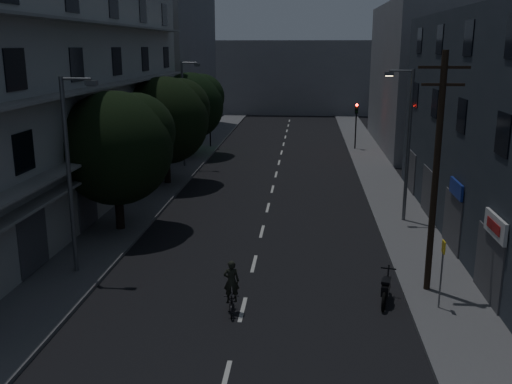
# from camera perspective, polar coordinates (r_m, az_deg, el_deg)

# --- Properties ---
(ground) EXTENTS (160.00, 160.00, 0.00)m
(ground) POSITION_cam_1_polar(r_m,az_deg,el_deg) (38.54, 1.70, 0.47)
(ground) COLOR black
(ground) RESTS_ON ground
(sidewalk_left) EXTENTS (3.00, 90.00, 0.15)m
(sidewalk_left) POSITION_cam_1_polar(r_m,az_deg,el_deg) (39.66, -9.18, 0.80)
(sidewalk_left) COLOR #565659
(sidewalk_left) RESTS_ON ground
(sidewalk_right) EXTENTS (3.00, 90.00, 0.15)m
(sidewalk_right) POSITION_cam_1_polar(r_m,az_deg,el_deg) (38.84, 12.82, 0.33)
(sidewalk_right) COLOR #565659
(sidewalk_right) RESTS_ON ground
(lane_markings) EXTENTS (0.15, 60.50, 0.01)m
(lane_markings) POSITION_cam_1_polar(r_m,az_deg,el_deg) (44.63, 2.18, 2.40)
(lane_markings) COLOR beige
(lane_markings) RESTS_ON ground
(building_left) EXTENTS (7.00, 36.00, 14.00)m
(building_left) POSITION_cam_1_polar(r_m,az_deg,el_deg) (33.55, -20.16, 9.64)
(building_left) COLOR #A4A4A0
(building_left) RESTS_ON ground
(building_far_left) EXTENTS (6.00, 20.00, 16.00)m
(building_far_left) POSITION_cam_1_polar(r_m,az_deg,el_deg) (62.00, -8.36, 13.08)
(building_far_left) COLOR slate
(building_far_left) RESTS_ON ground
(building_far_right) EXTENTS (6.00, 20.00, 13.00)m
(building_far_right) POSITION_cam_1_polar(r_m,az_deg,el_deg) (55.30, 15.60, 11.01)
(building_far_right) COLOR slate
(building_far_right) RESTS_ON ground
(building_far_end) EXTENTS (24.00, 8.00, 10.00)m
(building_far_end) POSITION_cam_1_polar(r_m,az_deg,el_deg) (82.49, 3.62, 11.41)
(building_far_end) COLOR slate
(building_far_end) RESTS_ON ground
(tree_near) EXTENTS (5.70, 5.70, 7.03)m
(tree_near) POSITION_cam_1_polar(r_m,az_deg,el_deg) (29.30, -13.73, 4.70)
(tree_near) COLOR black
(tree_near) RESTS_ON sidewalk_left
(tree_mid) EXTENTS (5.85, 5.85, 7.20)m
(tree_mid) POSITION_cam_1_polar(r_m,az_deg,el_deg) (38.98, -8.96, 7.41)
(tree_mid) COLOR black
(tree_mid) RESTS_ON sidewalk_left
(tree_far) EXTENTS (5.65, 5.65, 6.99)m
(tree_far) POSITION_cam_1_polar(r_m,az_deg,el_deg) (49.45, -6.49, 8.80)
(tree_far) COLOR black
(tree_far) RESTS_ON sidewalk_left
(traffic_signal_far_right) EXTENTS (0.28, 0.37, 4.10)m
(traffic_signal_far_right) POSITION_cam_1_polar(r_m,az_deg,el_deg) (52.70, 10.00, 7.46)
(traffic_signal_far_right) COLOR black
(traffic_signal_far_right) RESTS_ON sidewalk_right
(traffic_signal_far_left) EXTENTS (0.28, 0.37, 4.10)m
(traffic_signal_far_left) POSITION_cam_1_polar(r_m,az_deg,el_deg) (53.22, -4.64, 7.69)
(traffic_signal_far_left) COLOR black
(traffic_signal_far_left) RESTS_ON sidewalk_left
(street_lamp_left_near) EXTENTS (1.51, 0.25, 8.00)m
(street_lamp_left_near) POSITION_cam_1_polar(r_m,az_deg,el_deg) (23.96, -18.01, 2.43)
(street_lamp_left_near) COLOR #5C5F63
(street_lamp_left_near) RESTS_ON sidewalk_left
(street_lamp_right) EXTENTS (1.51, 0.25, 8.00)m
(street_lamp_right) POSITION_cam_1_polar(r_m,az_deg,el_deg) (30.89, 14.82, 5.22)
(street_lamp_right) COLOR #585B60
(street_lamp_right) RESTS_ON sidewalk_right
(street_lamp_left_far) EXTENTS (1.51, 0.25, 8.00)m
(street_lamp_left_far) POSITION_cam_1_polar(r_m,az_deg,el_deg) (44.48, -7.16, 8.26)
(street_lamp_left_far) COLOR #585B60
(street_lamp_left_far) RESTS_ON sidewalk_left
(utility_pole) EXTENTS (1.80, 0.24, 9.00)m
(utility_pole) POSITION_cam_1_polar(r_m,az_deg,el_deg) (21.96, 17.57, 2.14)
(utility_pole) COLOR black
(utility_pole) RESTS_ON sidewalk_right
(bus_stop_sign) EXTENTS (0.06, 0.35, 2.52)m
(bus_stop_sign) POSITION_cam_1_polar(r_m,az_deg,el_deg) (21.27, 18.14, -6.68)
(bus_stop_sign) COLOR #595B60
(bus_stop_sign) RESTS_ON sidewalk_right
(motorcycle) EXTENTS (0.72, 1.97, 1.28)m
(motorcycle) POSITION_cam_1_polar(r_m,az_deg,el_deg) (21.95, 12.86, -9.54)
(motorcycle) COLOR black
(motorcycle) RESTS_ON ground
(cyclist) EXTENTS (0.73, 1.60, 1.96)m
(cyclist) POSITION_cam_1_polar(r_m,az_deg,el_deg) (20.70, -2.46, -10.22)
(cyclist) COLOR black
(cyclist) RESTS_ON ground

